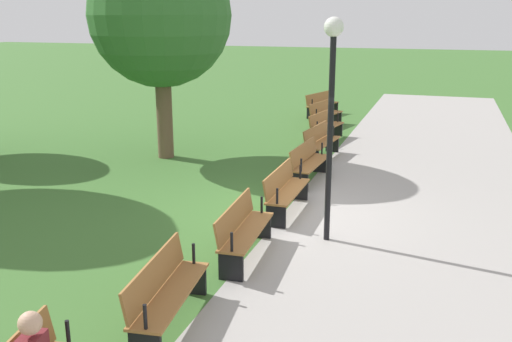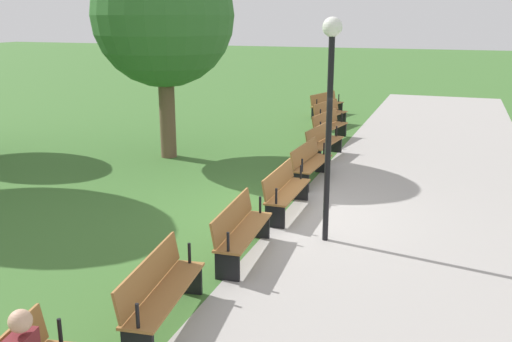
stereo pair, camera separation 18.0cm
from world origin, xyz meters
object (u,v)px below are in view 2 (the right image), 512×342
bench_0 (326,104)px  bench_5 (285,189)px  bench_3 (323,141)px  bench_7 (160,290)px  bench_1 (329,114)px  lamp_post (330,88)px  bench_4 (310,162)px  bench_2 (329,126)px  bench_6 (240,229)px  tree_2 (163,16)px

bench_0 → bench_5: (11.33, 1.69, 0.00)m
bench_0 → bench_3: bearing=28.8°
bench_3 → bench_7: same height
bench_7 → bench_1: bearing=176.6°
bench_1 → lamp_post: lamp_post is taller
bench_4 → lamp_post: (3.44, 1.15, 2.18)m
bench_5 → bench_2: bearing=-174.9°
bench_6 → tree_2: (-5.67, -4.29, 3.31)m
bench_1 → bench_6: 11.45m
bench_4 → lamp_post: lamp_post is taller
lamp_post → bench_2: bearing=-168.1°
bench_5 → tree_2: 6.42m
bench_4 → bench_7: (6.88, -0.20, 0.00)m
bench_7 → tree_2: size_ratio=0.34×
bench_5 → lamp_post: (1.15, 1.08, 2.18)m
bench_3 → lamp_post: 6.28m
bench_2 → bench_3: size_ratio=1.01×
bench_6 → lamp_post: bearing=131.7°
bench_3 → bench_6: bearing=8.5°
lamp_post → bench_7: bearing=-21.4°
bench_0 → bench_5: bearing=25.4°
bench_5 → bench_6: (2.30, -0.07, 0.00)m
bench_0 → bench_7: bearing=22.1°
bench_6 → lamp_post: lamp_post is taller
bench_1 → bench_7: 13.72m
bench_1 → bench_7: bearing=17.0°
bench_0 → bench_3: (6.74, 1.41, 0.00)m
lamp_post → bench_1: bearing=-168.1°
bench_3 → bench_5: same height
bench_1 → bench_3: bearing=23.7°
bench_7 → tree_2: (-7.96, -4.09, 3.31)m
bench_0 → tree_2: 9.02m
bench_2 → lamp_post: lamp_post is taller
bench_3 → lamp_post: (5.73, 1.35, 2.18)m
tree_2 → bench_0: bearing=161.4°
bench_1 → bench_2: same height
bench_0 → bench_6: same height
bench_1 → bench_3: size_ratio=1.01×
bench_2 → bench_4: 4.59m
bench_0 → bench_7: (15.91, 1.41, 0.00)m
bench_1 → lamp_post: bearing=25.5°
bench_6 → bench_1: bearing=-178.3°
bench_1 → bench_6: (11.41, 1.01, 0.00)m
bench_5 → lamp_post: size_ratio=0.49×
bench_0 → bench_3: same height
bench_0 → bench_5: same height
bench_0 → bench_4: (9.03, 1.62, 0.00)m
bench_5 → tree_2: (-3.37, -4.36, 3.31)m
bench_1 → bench_4: (6.81, 1.01, 0.00)m
tree_2 → lamp_post: size_ratio=1.50×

